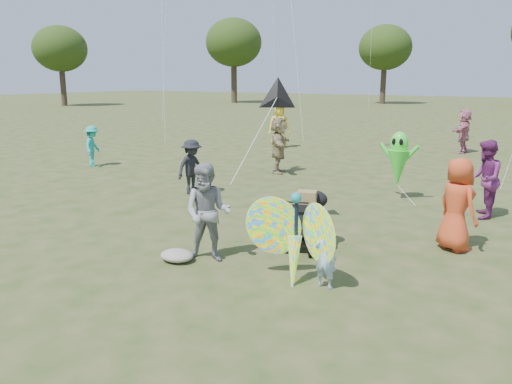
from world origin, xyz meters
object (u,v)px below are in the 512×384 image
(crowd_j, at_px, (464,131))
(alien_kite, at_px, (398,162))
(jogging_stroller, at_px, (309,216))
(child_girl, at_px, (326,257))
(crowd_g, at_px, (279,126))
(crowd_a, at_px, (457,204))
(crowd_e, at_px, (484,179))
(adult_man, at_px, (208,213))
(crowd_d, at_px, (279,145))
(crowd_b, at_px, (192,167))
(butterfly_kite, at_px, (295,240))
(crowd_i, at_px, (93,146))

(crowd_j, height_order, alien_kite, crowd_j)
(jogging_stroller, relative_size, alien_kite, 0.65)
(child_girl, bearing_deg, jogging_stroller, -52.88)
(crowd_g, height_order, jogging_stroller, crowd_g)
(crowd_a, xyz_separation_m, alien_kite, (-1.99, 3.23, 0.13))
(crowd_e, bearing_deg, adult_man, -41.68)
(crowd_d, bearing_deg, child_girl, -168.95)
(crowd_b, height_order, jogging_stroller, crowd_b)
(adult_man, distance_m, butterfly_kite, 1.67)
(alien_kite, bearing_deg, crowd_i, -176.18)
(crowd_g, distance_m, alien_kite, 9.89)
(crowd_i, height_order, jogging_stroller, crowd_i)
(butterfly_kite, bearing_deg, crowd_d, 120.59)
(crowd_i, relative_size, alien_kite, 0.81)
(crowd_b, relative_size, butterfly_kite, 0.84)
(adult_man, relative_size, crowd_i, 1.19)
(crowd_a, xyz_separation_m, crowd_e, (0.11, 2.55, 0.03))
(child_girl, distance_m, butterfly_kite, 0.53)
(crowd_b, bearing_deg, crowd_j, -11.88)
(crowd_a, relative_size, crowd_j, 0.93)
(butterfly_kite, distance_m, alien_kite, 6.06)
(crowd_b, xyz_separation_m, jogging_stroller, (4.54, -2.33, -0.11))
(butterfly_kite, bearing_deg, jogging_stroller, 108.07)
(crowd_a, xyz_separation_m, butterfly_kite, (-1.80, -2.82, -0.17))
(jogging_stroller, xyz_separation_m, alien_kite, (0.29, 4.55, 0.36))
(crowd_a, bearing_deg, crowd_g, -9.79)
(crowd_a, distance_m, crowd_b, 6.90)
(crowd_d, distance_m, crowd_i, 6.55)
(crowd_j, xyz_separation_m, alien_kite, (-0.01, -9.34, 0.07))
(child_girl, height_order, crowd_d, crowd_d)
(adult_man, height_order, jogging_stroller, adult_man)
(crowd_e, distance_m, crowd_g, 11.93)
(adult_man, relative_size, crowd_j, 0.93)
(crowd_j, relative_size, butterfly_kite, 1.04)
(crowd_b, distance_m, alien_kite, 5.33)
(crowd_a, distance_m, crowd_i, 12.71)
(crowd_a, height_order, butterfly_kite, crowd_a)
(crowd_b, distance_m, crowd_d, 3.88)
(child_girl, height_order, crowd_b, crowd_b)
(child_girl, xyz_separation_m, crowd_b, (-5.52, 3.79, 0.25))
(child_girl, xyz_separation_m, adult_man, (-2.16, 0.01, 0.37))
(adult_man, xyz_separation_m, crowd_b, (-3.37, 3.78, -0.11))
(crowd_a, distance_m, jogging_stroller, 2.65)
(jogging_stroller, bearing_deg, crowd_i, 141.03)
(crowd_d, distance_m, alien_kite, 4.63)
(child_girl, bearing_deg, crowd_j, -84.24)
(crowd_a, bearing_deg, adult_man, 76.46)
(adult_man, distance_m, crowd_a, 4.44)
(crowd_e, xyz_separation_m, jogging_stroller, (-2.40, -3.87, -0.26))
(crowd_g, height_order, alien_kite, crowd_g)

